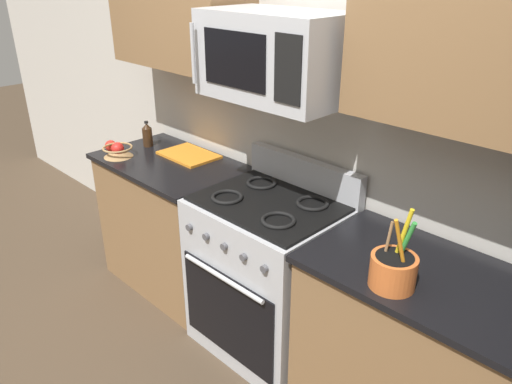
# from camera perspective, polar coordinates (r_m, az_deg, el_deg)

# --- Properties ---
(wall_back) EXTENTS (8.00, 0.10, 2.60)m
(wall_back) POSITION_cam_1_polar(r_m,az_deg,el_deg) (2.69, 7.24, 8.62)
(wall_back) COLOR beige
(wall_back) RESTS_ON ground
(counter_left) EXTENTS (0.98, 0.62, 0.91)m
(counter_left) POSITION_cam_1_polar(r_m,az_deg,el_deg) (3.37, -9.52, -3.60)
(counter_left) COLOR olive
(counter_left) RESTS_ON ground
(range_oven) EXTENTS (0.76, 0.66, 1.09)m
(range_oven) POSITION_cam_1_polar(r_m,az_deg,el_deg) (2.79, 1.46, -9.47)
(range_oven) COLOR #B2B5BA
(range_oven) RESTS_ON ground
(counter_right) EXTENTS (0.97, 0.62, 0.91)m
(counter_right) POSITION_cam_1_polar(r_m,az_deg,el_deg) (2.42, 17.43, -17.72)
(counter_right) COLOR olive
(counter_right) RESTS_ON ground
(microwave) EXTENTS (0.70, 0.44, 0.40)m
(microwave) POSITION_cam_1_polar(r_m,az_deg,el_deg) (2.35, 2.25, 15.46)
(microwave) COLOR #B2B5BA
(upper_cabinets_left) EXTENTS (0.97, 0.34, 0.64)m
(upper_cabinets_left) POSITION_cam_1_polar(r_m,az_deg,el_deg) (3.07, -8.93, 20.16)
(upper_cabinets_left) COLOR olive
(upper_cabinets_right) EXTENTS (0.96, 0.34, 0.64)m
(upper_cabinets_right) POSITION_cam_1_polar(r_m,az_deg,el_deg) (1.98, 25.03, 15.64)
(upper_cabinets_right) COLOR olive
(utensil_crock) EXTENTS (0.18, 0.18, 0.33)m
(utensil_crock) POSITION_cam_1_polar(r_m,az_deg,el_deg) (1.98, 15.61, -8.64)
(utensil_crock) COLOR #D1662D
(utensil_crock) RESTS_ON counter_right
(fruit_basket) EXTENTS (0.19, 0.19, 0.10)m
(fruit_basket) POSITION_cam_1_polar(r_m,az_deg,el_deg) (3.31, -15.70, 4.65)
(fruit_basket) COLOR #9E7A4C
(fruit_basket) RESTS_ON counter_left
(apple_loose) EXTENTS (0.08, 0.08, 0.08)m
(apple_loose) POSITION_cam_1_polar(r_m,az_deg,el_deg) (3.42, -16.46, 5.14)
(apple_loose) COLOR red
(apple_loose) RESTS_ON counter_left
(cutting_board) EXTENTS (0.38, 0.26, 0.02)m
(cutting_board) POSITION_cam_1_polar(r_m,az_deg,el_deg) (3.24, -7.78, 4.28)
(cutting_board) COLOR orange
(cutting_board) RESTS_ON counter_left
(bottle_soy) EXTENTS (0.07, 0.07, 0.17)m
(bottle_soy) POSITION_cam_1_polar(r_m,az_deg,el_deg) (3.45, -12.46, 6.48)
(bottle_soy) COLOR #382314
(bottle_soy) RESTS_ON counter_left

